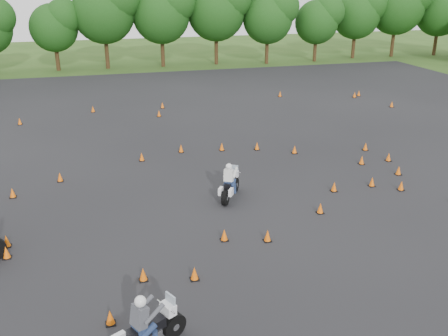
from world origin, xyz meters
TOP-DOWN VIEW (x-y plane):
  - ground at (0.00, 0.00)m, footprint 140.00×140.00m
  - asphalt_pad at (0.00, 6.00)m, footprint 62.00×62.00m
  - treeline at (1.64, 34.85)m, footprint 87.14×32.59m
  - traffic_cones at (0.75, 5.11)m, footprint 33.52×33.28m
  - rider_grey at (-4.84, -5.95)m, footprint 2.53×1.85m
  - rider_white at (0.09, 3.19)m, footprint 1.81×2.30m

SIDE VIEW (x-z plane):
  - ground at x=0.00m, z-range 0.00..0.00m
  - asphalt_pad at x=0.00m, z-range 0.01..0.01m
  - traffic_cones at x=0.75m, z-range 0.01..0.46m
  - rider_white at x=0.09m, z-range 0.00..1.77m
  - rider_grey at x=-4.84m, z-range 0.00..1.91m
  - treeline at x=1.64m, z-range -0.65..9.98m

